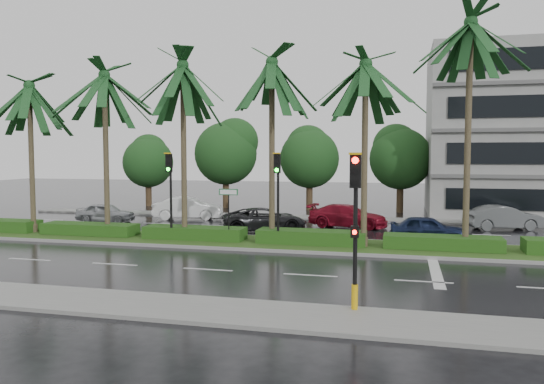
% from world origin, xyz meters
% --- Properties ---
extents(ground, '(120.00, 120.00, 0.00)m').
position_xyz_m(ground, '(0.00, 0.00, 0.00)').
color(ground, black).
rests_on(ground, ground).
extents(near_sidewalk, '(40.00, 2.40, 0.12)m').
position_xyz_m(near_sidewalk, '(0.00, -10.20, 0.06)').
color(near_sidewalk, slate).
rests_on(near_sidewalk, ground).
extents(far_sidewalk, '(40.00, 2.00, 0.12)m').
position_xyz_m(far_sidewalk, '(0.00, 12.00, 0.06)').
color(far_sidewalk, slate).
rests_on(far_sidewalk, ground).
extents(median, '(36.00, 4.00, 0.15)m').
position_xyz_m(median, '(0.00, 1.00, 0.08)').
color(median, gray).
rests_on(median, ground).
extents(hedge, '(35.20, 1.40, 0.60)m').
position_xyz_m(hedge, '(0.00, 1.00, 0.45)').
color(hedge, '#174012').
rests_on(hedge, median).
extents(lane_markings, '(34.00, 13.06, 0.01)m').
position_xyz_m(lane_markings, '(3.04, -0.43, 0.01)').
color(lane_markings, silver).
rests_on(lane_markings, ground).
extents(palm_row, '(26.30, 4.20, 10.86)m').
position_xyz_m(palm_row, '(-1.24, 1.02, 8.20)').
color(palm_row, '#3C3223').
rests_on(palm_row, median).
extents(signal_near, '(0.34, 0.45, 4.36)m').
position_xyz_m(signal_near, '(6.00, -9.39, 2.50)').
color(signal_near, black).
rests_on(signal_near, near_sidewalk).
extents(signal_median_left, '(0.34, 0.42, 4.36)m').
position_xyz_m(signal_median_left, '(-4.00, 0.30, 3.00)').
color(signal_median_left, black).
rests_on(signal_median_left, median).
extents(signal_median_right, '(0.34, 0.42, 4.36)m').
position_xyz_m(signal_median_right, '(1.50, 0.30, 3.00)').
color(signal_median_right, black).
rests_on(signal_median_right, median).
extents(street_sign, '(0.95, 0.09, 2.60)m').
position_xyz_m(street_sign, '(-1.00, 0.48, 2.12)').
color(street_sign, black).
rests_on(street_sign, median).
extents(bg_trees, '(32.40, 5.13, 7.42)m').
position_xyz_m(bg_trees, '(-0.02, 17.59, 4.38)').
color(bg_trees, '#3E2D1C').
rests_on(bg_trees, ground).
extents(building, '(16.00, 10.00, 12.00)m').
position_xyz_m(building, '(17.00, 18.00, 6.00)').
color(building, gray).
rests_on(building, ground).
extents(car_silver, '(1.72, 3.83, 1.28)m').
position_xyz_m(car_silver, '(-11.50, 6.62, 0.64)').
color(car_silver, '#9CA0A4').
rests_on(car_silver, ground).
extents(car_white, '(2.69, 4.88, 1.52)m').
position_xyz_m(car_white, '(-7.00, 9.51, 0.76)').
color(car_white, white).
rests_on(car_white, ground).
extents(car_darkgrey, '(3.97, 5.36, 1.35)m').
position_xyz_m(car_darkgrey, '(-0.50, 5.48, 0.68)').
color(car_darkgrey, black).
rests_on(car_darkgrey, ground).
extents(car_red, '(2.61, 5.01, 1.39)m').
position_xyz_m(car_red, '(4.00, 8.19, 0.69)').
color(car_red, maroon).
rests_on(car_red, ground).
extents(car_blue, '(1.60, 3.84, 1.30)m').
position_xyz_m(car_blue, '(8.50, 4.00, 0.65)').
color(car_blue, '#172246').
rests_on(car_blue, ground).
extents(car_grey, '(2.66, 4.60, 1.43)m').
position_xyz_m(car_grey, '(13.00, 9.38, 0.72)').
color(car_grey, '#4E5152').
rests_on(car_grey, ground).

